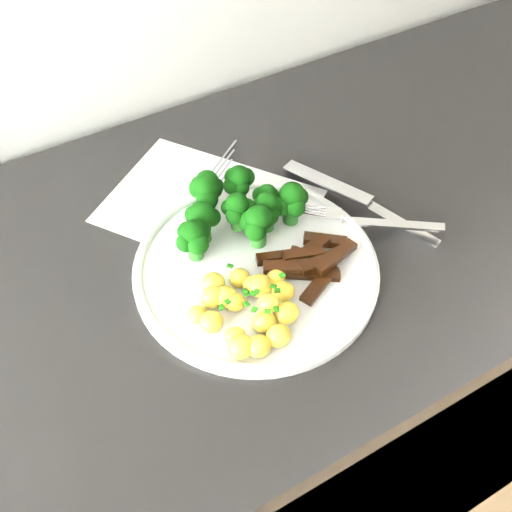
% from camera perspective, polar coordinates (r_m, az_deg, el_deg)
% --- Properties ---
extents(counter, '(2.48, 0.62, 0.93)m').
position_cam_1_polar(counter, '(1.20, 0.86, -13.15)').
color(counter, black).
rests_on(counter, ground).
extents(recipe_paper, '(0.32, 0.34, 0.00)m').
position_cam_1_polar(recipe_paper, '(0.85, -4.38, 4.70)').
color(recipe_paper, white).
rests_on(recipe_paper, counter).
extents(plate, '(0.31, 0.31, 0.02)m').
position_cam_1_polar(plate, '(0.77, 0.00, -1.03)').
color(plate, white).
rests_on(plate, counter).
extents(broccoli, '(0.19, 0.14, 0.07)m').
position_cam_1_polar(broccoli, '(0.78, -1.84, 4.62)').
color(broccoli, '#215D1B').
rests_on(broccoli, plate).
extents(potatoes, '(0.13, 0.13, 0.04)m').
position_cam_1_polar(potatoes, '(0.71, -0.85, -4.87)').
color(potatoes, '#DDC844').
rests_on(potatoes, plate).
extents(beef_strips, '(0.13, 0.10, 0.03)m').
position_cam_1_polar(beef_strips, '(0.76, 5.15, -0.37)').
color(beef_strips, black).
rests_on(beef_strips, plate).
extents(fork, '(0.16, 0.14, 0.02)m').
position_cam_1_polar(fork, '(0.82, 10.70, 3.26)').
color(fork, silver).
rests_on(fork, plate).
extents(knife, '(0.11, 0.24, 0.03)m').
position_cam_1_polar(knife, '(0.85, 11.32, 4.01)').
color(knife, silver).
rests_on(knife, plate).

